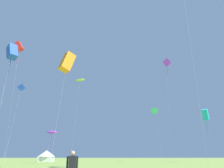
% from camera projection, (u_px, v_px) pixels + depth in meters
% --- Properties ---
extents(kite_lime_parafoil, '(2.69, 1.80, 20.09)m').
position_uv_depth(kite_lime_parafoil, '(80.00, 80.00, 53.49)').
color(kite_lime_parafoil, '#99DB2D').
rests_on(kite_lime_parafoil, ground).
extents(kite_blue_box, '(2.30, 3.50, 17.49)m').
position_uv_depth(kite_blue_box, '(12.00, 52.00, 31.41)').
color(kite_blue_box, blue).
rests_on(kite_blue_box, ground).
extents(kite_purple_diamond, '(3.10, 1.67, 31.39)m').
position_uv_depth(kite_purple_diamond, '(167.00, 64.00, 67.71)').
color(kite_purple_diamond, purple).
rests_on(kite_purple_diamond, ground).
extents(kite_purple_parafoil, '(2.63, 1.55, 7.07)m').
position_uv_depth(kite_purple_parafoil, '(52.00, 132.00, 47.85)').
color(kite_purple_parafoil, purple).
rests_on(kite_purple_parafoil, ground).
extents(kite_red_box, '(2.87, 3.01, 28.56)m').
position_uv_depth(kite_red_box, '(19.00, 46.00, 52.39)').
color(kite_red_box, red).
rests_on(kite_red_box, ground).
extents(kite_orange_box, '(2.55, 2.37, 15.87)m').
position_uv_depth(kite_orange_box, '(67.00, 62.00, 30.64)').
color(kite_orange_box, orange).
rests_on(kite_orange_box, ground).
extents(kite_cyan_box, '(2.30, 2.56, 13.20)m').
position_uv_depth(kite_cyan_box, '(205.00, 115.00, 55.01)').
color(kite_cyan_box, '#1EB7CC').
rests_on(kite_cyan_box, ground).
extents(kite_blue_diamond, '(1.64, 2.66, 16.33)m').
position_uv_depth(kite_blue_diamond, '(21.00, 89.00, 45.43)').
color(kite_blue_diamond, blue).
rests_on(kite_blue_diamond, ground).
extents(kite_green_delta, '(3.01, 3.72, 15.09)m').
position_uv_depth(kite_green_delta, '(155.00, 112.00, 62.66)').
color(kite_green_delta, green).
rests_on(kite_green_delta, ground).
extents(festival_tent_left, '(4.65, 4.65, 3.02)m').
position_uv_depth(festival_tent_left, '(46.00, 155.00, 59.29)').
color(festival_tent_left, white).
rests_on(festival_tent_left, ground).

